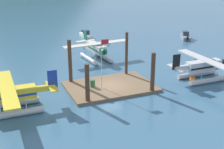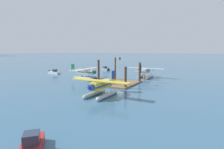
{
  "view_description": "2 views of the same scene",
  "coord_description": "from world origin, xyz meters",
  "px_view_note": "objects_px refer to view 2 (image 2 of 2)",
  "views": [
    {
      "loc": [
        -13.1,
        -31.83,
        13.98
      ],
      "look_at": [
        0.48,
        0.51,
        1.43
      ],
      "focal_mm": 49.61,
      "sensor_mm": 36.0,
      "label": 1
    },
    {
      "loc": [
        -35.31,
        -17.29,
        7.35
      ],
      "look_at": [
        -0.72,
        1.63,
        2.12
      ],
      "focal_mm": 28.12,
      "sensor_mm": 36.0,
      "label": 2
    }
  ],
  "objects_px": {
    "flagpole": "(119,67)",
    "seaplane_cream_bow_right": "(86,73)",
    "seaplane_yellow_port_aft": "(101,87)",
    "boat_grey_open_east": "(105,69)",
    "boat_white_open_north": "(55,72)",
    "seaplane_silver_stbd_aft": "(145,72)",
    "mooring_buoy": "(144,77)",
    "fuel_drum": "(114,82)",
    "boat_red_open_sw": "(32,147)"
  },
  "relations": [
    {
      "from": "seaplane_cream_bow_right",
      "to": "seaplane_silver_stbd_aft",
      "type": "height_order",
      "value": "same"
    },
    {
      "from": "fuel_drum",
      "to": "boat_red_open_sw",
      "type": "distance_m",
      "value": 26.54
    },
    {
      "from": "flagpole",
      "to": "mooring_buoy",
      "type": "height_order",
      "value": "flagpole"
    },
    {
      "from": "fuel_drum",
      "to": "seaplane_silver_stbd_aft",
      "type": "xyz_separation_m",
      "value": [
        14.0,
        -2.47,
        0.84
      ]
    },
    {
      "from": "fuel_drum",
      "to": "seaplane_silver_stbd_aft",
      "type": "distance_m",
      "value": 14.24
    },
    {
      "from": "seaplane_silver_stbd_aft",
      "to": "boat_white_open_north",
      "type": "bearing_deg",
      "value": 101.95
    },
    {
      "from": "seaplane_silver_stbd_aft",
      "to": "seaplane_yellow_port_aft",
      "type": "xyz_separation_m",
      "value": [
        -23.39,
        -0.03,
        0.0
      ]
    },
    {
      "from": "seaplane_cream_bow_right",
      "to": "seaplane_yellow_port_aft",
      "type": "relative_size",
      "value": 1.01
    },
    {
      "from": "fuel_drum",
      "to": "boat_grey_open_east",
      "type": "xyz_separation_m",
      "value": [
        25.72,
        17.66,
        -0.25
      ]
    },
    {
      "from": "seaplane_yellow_port_aft",
      "to": "boat_grey_open_east",
      "type": "height_order",
      "value": "seaplane_yellow_port_aft"
    },
    {
      "from": "fuel_drum",
      "to": "boat_grey_open_east",
      "type": "height_order",
      "value": "boat_grey_open_east"
    },
    {
      "from": "flagpole",
      "to": "seaplane_silver_stbd_aft",
      "type": "xyz_separation_m",
      "value": [
        13.0,
        -1.8,
        -2.41
      ]
    },
    {
      "from": "boat_red_open_sw",
      "to": "boat_grey_open_east",
      "type": "xyz_separation_m",
      "value": [
        51.36,
        24.52,
        0.0
      ]
    },
    {
      "from": "fuel_drum",
      "to": "seaplane_cream_bow_right",
      "type": "bearing_deg",
      "value": 68.05
    },
    {
      "from": "seaplane_cream_bow_right",
      "to": "flagpole",
      "type": "bearing_deg",
      "value": -106.41
    },
    {
      "from": "fuel_drum",
      "to": "boat_white_open_north",
      "type": "distance_m",
      "value": 27.61
    },
    {
      "from": "fuel_drum",
      "to": "seaplane_silver_stbd_aft",
      "type": "relative_size",
      "value": 0.08
    },
    {
      "from": "mooring_buoy",
      "to": "boat_red_open_sw",
      "type": "distance_m",
      "value": 38.05
    },
    {
      "from": "boat_grey_open_east",
      "to": "flagpole",
      "type": "bearing_deg",
      "value": -143.43
    },
    {
      "from": "fuel_drum",
      "to": "mooring_buoy",
      "type": "xyz_separation_m",
      "value": [
        12.2,
        -2.8,
        -0.35
      ]
    },
    {
      "from": "flagpole",
      "to": "boat_grey_open_east",
      "type": "xyz_separation_m",
      "value": [
        24.72,
        18.34,
        -3.5
      ]
    },
    {
      "from": "mooring_buoy",
      "to": "seaplane_silver_stbd_aft",
      "type": "distance_m",
      "value": 2.19
    },
    {
      "from": "seaplane_cream_bow_right",
      "to": "boat_grey_open_east",
      "type": "relative_size",
      "value": 2.34
    },
    {
      "from": "fuel_drum",
      "to": "boat_red_open_sw",
      "type": "height_order",
      "value": "boat_red_open_sw"
    },
    {
      "from": "fuel_drum",
      "to": "boat_grey_open_east",
      "type": "distance_m",
      "value": 31.2
    },
    {
      "from": "seaplane_cream_bow_right",
      "to": "seaplane_silver_stbd_aft",
      "type": "relative_size",
      "value": 1.01
    },
    {
      "from": "seaplane_cream_bow_right",
      "to": "seaplane_yellow_port_aft",
      "type": "distance_m",
      "value": 19.38
    },
    {
      "from": "fuel_drum",
      "to": "seaplane_cream_bow_right",
      "type": "distance_m",
      "value": 11.95
    },
    {
      "from": "seaplane_yellow_port_aft",
      "to": "boat_grey_open_east",
      "type": "xyz_separation_m",
      "value": [
        35.11,
        20.17,
        -1.09
      ]
    },
    {
      "from": "mooring_buoy",
      "to": "boat_grey_open_east",
      "type": "height_order",
      "value": "boat_grey_open_east"
    },
    {
      "from": "fuel_drum",
      "to": "boat_white_open_north",
      "type": "height_order",
      "value": "boat_white_open_north"
    },
    {
      "from": "seaplane_silver_stbd_aft",
      "to": "boat_grey_open_east",
      "type": "relative_size",
      "value": 2.33
    },
    {
      "from": "flagpole",
      "to": "seaplane_cream_bow_right",
      "type": "height_order",
      "value": "flagpole"
    },
    {
      "from": "mooring_buoy",
      "to": "boat_white_open_north",
      "type": "xyz_separation_m",
      "value": [
        -4.31,
        29.26,
        0.1
      ]
    },
    {
      "from": "seaplane_cream_bow_right",
      "to": "boat_white_open_north",
      "type": "xyz_separation_m",
      "value": [
        3.43,
        15.4,
        -1.09
      ]
    },
    {
      "from": "seaplane_cream_bow_right",
      "to": "boat_red_open_sw",
      "type": "distance_m",
      "value": 35.03
    },
    {
      "from": "mooring_buoy",
      "to": "fuel_drum",
      "type": "bearing_deg",
      "value": 167.06
    },
    {
      "from": "flagpole",
      "to": "fuel_drum",
      "type": "height_order",
      "value": "flagpole"
    },
    {
      "from": "seaplane_yellow_port_aft",
      "to": "boat_grey_open_east",
      "type": "relative_size",
      "value": 2.33
    },
    {
      "from": "boat_white_open_north",
      "to": "boat_red_open_sw",
      "type": "distance_m",
      "value": 47.26
    },
    {
      "from": "flagpole",
      "to": "fuel_drum",
      "type": "relative_size",
      "value": 6.72
    },
    {
      "from": "mooring_buoy",
      "to": "boat_red_open_sw",
      "type": "bearing_deg",
      "value": -173.89
    },
    {
      "from": "fuel_drum",
      "to": "boat_white_open_north",
      "type": "relative_size",
      "value": 0.18
    },
    {
      "from": "boat_white_open_north",
      "to": "seaplane_yellow_port_aft",
      "type": "bearing_deg",
      "value": -120.81
    },
    {
      "from": "seaplane_cream_bow_right",
      "to": "boat_grey_open_east",
      "type": "bearing_deg",
      "value": 17.27
    },
    {
      "from": "mooring_buoy",
      "to": "boat_grey_open_east",
      "type": "xyz_separation_m",
      "value": [
        13.52,
        20.47,
        0.1
      ]
    },
    {
      "from": "seaplane_silver_stbd_aft",
      "to": "seaplane_yellow_port_aft",
      "type": "relative_size",
      "value": 1.0
    },
    {
      "from": "seaplane_silver_stbd_aft",
      "to": "boat_red_open_sw",
      "type": "xyz_separation_m",
      "value": [
        -39.64,
        -4.38,
        -1.09
      ]
    },
    {
      "from": "flagpole",
      "to": "boat_white_open_north",
      "type": "height_order",
      "value": "flagpole"
    },
    {
      "from": "seaplane_silver_stbd_aft",
      "to": "boat_white_open_north",
      "type": "xyz_separation_m",
      "value": [
        -6.12,
        28.93,
        -1.09
      ]
    }
  ]
}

